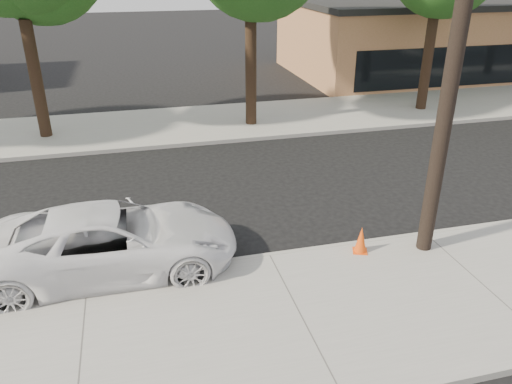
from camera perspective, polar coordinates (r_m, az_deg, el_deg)
ground at (r=13.37m, az=-0.92°, el=-3.00°), size 120.00×120.00×0.00m
near_sidewalk at (r=9.88m, az=5.07°, el=-14.06°), size 90.00×4.40×0.15m
far_sidewalk at (r=21.10m, az=-6.35°, el=7.79°), size 90.00×5.00×0.15m
curb_near at (r=11.58m, az=1.52°, el=-7.42°), size 90.00×0.12×0.16m
building_main at (r=33.52m, az=20.63°, el=16.22°), size 18.00×10.00×4.00m
utility_pole at (r=10.93m, az=21.92°, el=14.96°), size 1.40×0.34×9.00m
police_cruiser at (r=11.31m, az=-16.16°, el=-5.37°), size 5.44×2.55×1.51m
traffic_cone at (r=11.73m, az=11.91°, el=-5.37°), size 0.42×0.42×0.63m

